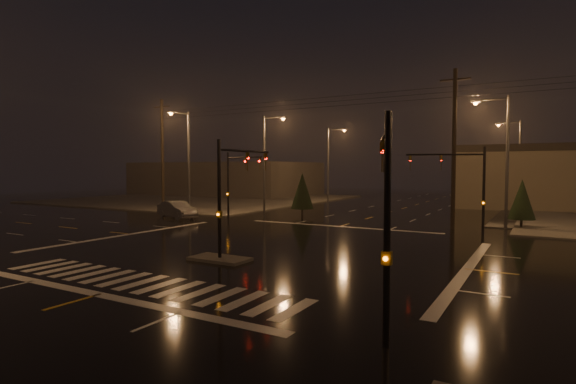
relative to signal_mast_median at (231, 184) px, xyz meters
name	(u,v)px	position (x,y,z in m)	size (l,w,h in m)	color
ground	(263,248)	(0.00, 3.07, -3.75)	(140.00, 140.00, 0.00)	black
sidewalk_nw	(203,199)	(-30.00, 33.07, -3.69)	(36.00, 36.00, 0.12)	#4E4B45
median_island	(220,259)	(0.00, -0.93, -3.68)	(3.00, 1.60, 0.15)	#4E4B45
crosswalk	(142,282)	(0.00, -5.93, -3.75)	(15.00, 2.60, 0.01)	beige
stop_bar_near	(99,295)	(0.00, -7.93, -3.75)	(16.00, 0.50, 0.01)	beige
stop_bar_far	(339,226)	(0.00, 14.07, -3.75)	(16.00, 0.50, 0.01)	beige
commercial_block	(226,179)	(-35.00, 45.07, -0.95)	(30.00, 18.00, 5.60)	#3F3937
signal_mast_median	(231,184)	(0.00, 0.00, 0.00)	(0.25, 4.59, 6.00)	black
signal_mast_ne	(467,180)	(9.50, 13.21, 0.04)	(4.84, 1.86, 6.00)	black
signal_mast_nw	(235,177)	(-9.50, 13.21, 0.04)	(4.84, 1.86, 6.00)	black
signal_mast_se	(386,200)	(10.23, -6.68, -0.04)	(1.55, 3.87, 6.00)	black
streetlight_1	(267,157)	(-11.18, 21.07, 2.05)	(2.77, 0.32, 10.00)	#38383A
streetlight_2	(330,159)	(-11.18, 37.07, 2.05)	(2.77, 0.32, 10.00)	#38383A
streetlight_3	(503,152)	(11.18, 19.07, 2.05)	(2.77, 0.32, 10.00)	#38383A
streetlight_4	(517,158)	(11.18, 39.07, 2.05)	(2.77, 0.32, 10.00)	#38383A
streetlight_5	(186,156)	(-16.00, 14.26, 2.05)	(0.32, 2.77, 10.00)	#38383A
utility_pole_0	(162,154)	(-22.00, 17.07, 2.38)	(2.20, 0.32, 12.00)	black
utility_pole_1	(454,148)	(8.00, 17.07, 2.38)	(2.20, 0.32, 12.00)	black
conifer_0	(522,199)	(12.51, 20.02, -1.53)	(1.96, 1.96, 3.76)	black
conifer_3	(302,191)	(-6.26, 19.70, -1.33)	(2.21, 2.21, 4.15)	black
car_crossing	(177,210)	(-15.24, 12.11, -2.96)	(1.68, 4.81, 1.58)	#56585D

